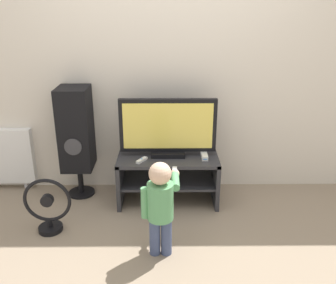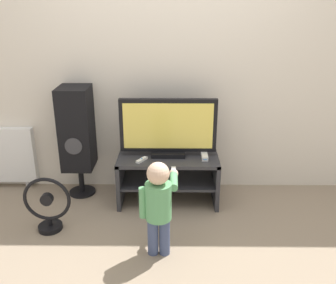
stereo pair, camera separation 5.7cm
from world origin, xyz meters
The scene contains 9 objects.
ground_plane centered at (0.00, 0.00, 0.00)m, with size 16.00×16.00×0.00m, color gray.
wall_back centered at (0.00, 0.56, 1.30)m, with size 10.00×0.06×2.60m.
tv_stand centered at (0.00, 0.24, 0.29)m, with size 0.91×0.48×0.44m.
television centered at (0.00, 0.26, 0.70)m, with size 0.86×0.20×0.52m.
game_console centered at (0.33, 0.20, 0.46)m, with size 0.05×0.18×0.04m.
remote_primary centered at (-0.23, 0.12, 0.45)m, with size 0.10×0.13×0.03m.
child centered at (-0.06, -0.57, 0.43)m, with size 0.28×0.43×0.74m.
speaker_tower centered at (-0.84, 0.35, 0.65)m, with size 0.28×0.33×1.05m.
floor_fan centered at (-0.96, -0.27, 0.21)m, with size 0.38×0.19×0.47m.
Camera 2 is at (0.03, -2.89, 1.77)m, focal length 40.00 mm.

